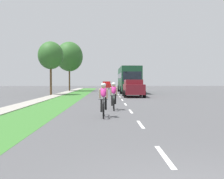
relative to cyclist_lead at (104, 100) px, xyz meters
The scene contains 11 objects.
ground_plane 11.30m from the cyclist_lead, 82.59° to the left, with size 120.00×120.00×0.00m, color #4C4C4F.
grass_verge 11.77m from the cyclist_lead, 107.84° to the left, with size 2.74×70.00×0.01m, color #38722D.
sidewalk_concrete 12.53m from the cyclist_lead, 116.69° to the left, with size 1.31×70.00×0.10m, color #9E998E.
lane_markings_center 15.26m from the cyclist_lead, 84.53° to the left, with size 0.12×53.49×0.01m.
cyclist_lead is the anchor object (origin of this frame).
cyclist_trailing 3.06m from the cyclist_lead, 79.94° to the left, with size 0.42×1.72×1.58m.
suv_maroon 15.60m from the cyclist_lead, 79.43° to the left, with size 2.15×4.70×1.79m.
bus_dark_green 25.35m from the cyclist_lead, 82.94° to the left, with size 2.78×11.60×3.48m.
sedan_red 41.83m from the cyclist_lead, 90.04° to the left, with size 1.98×4.30×1.52m.
street_tree_near 20.60m from the cyclist_lead, 108.75° to the left, with size 2.95×2.95×6.28m.
street_tree_far 31.30m from the cyclist_lead, 101.04° to the left, with size 4.28×4.28×7.87m.
Camera 1 is at (-1.26, -3.37, 1.69)m, focal length 42.57 mm.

